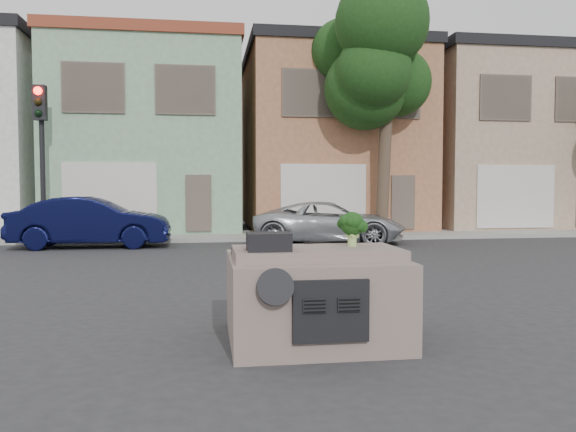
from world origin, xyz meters
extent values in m
plane|color=#303033|center=(0.00, 0.00, 0.00)|extent=(120.00, 120.00, 0.00)
cube|color=gray|center=(0.00, 10.50, 0.07)|extent=(40.00, 3.00, 0.15)
cube|color=#83AB85|center=(-3.50, 14.50, 3.77)|extent=(7.20, 8.20, 7.55)
cube|color=#A86C49|center=(4.00, 14.50, 3.77)|extent=(7.20, 8.20, 7.55)
cube|color=tan|center=(11.50, 14.50, 3.77)|extent=(7.20, 8.20, 7.55)
imported|color=black|center=(-4.70, 7.99, 0.00)|extent=(4.64, 1.64, 1.53)
imported|color=#AEB2B7|center=(2.66, 8.18, 0.00)|extent=(5.23, 3.33, 1.35)
cube|color=black|center=(-6.50, 9.50, 2.55)|extent=(0.40, 0.40, 5.10)
cube|color=#1A3D14|center=(5.00, 9.80, 4.25)|extent=(4.40, 4.00, 8.50)
cube|color=#7C6860|center=(0.00, -3.00, 0.56)|extent=(2.00, 1.80, 1.12)
cube|color=black|center=(-0.58, -3.35, 1.22)|extent=(0.48, 0.38, 0.20)
cube|color=black|center=(0.28, -2.62, 1.13)|extent=(0.69, 0.15, 0.02)
cube|color=black|center=(0.46, -3.03, 1.33)|extent=(0.49, 0.49, 0.42)
camera|label=1|loc=(-1.26, -9.51, 1.83)|focal=35.00mm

